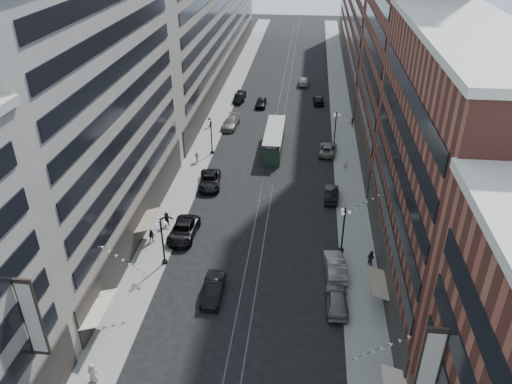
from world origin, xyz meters
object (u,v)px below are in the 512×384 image
at_px(pedestrian_1, 93,373).
at_px(lamppost_sw_mid, 211,135).
at_px(car_14, 303,81).
at_px(pedestrian_6, 197,157).
at_px(car_extra_0, 239,98).
at_px(car_10, 331,194).
at_px(pedestrian_5, 167,219).
at_px(pedestrian_extra_0, 209,122).
at_px(car_11, 328,149).
at_px(pedestrian_2, 152,236).
at_px(car_7, 210,181).
at_px(car_5, 213,289).
at_px(streetcar, 274,140).
at_px(lamppost_se_mid, 335,127).
at_px(pedestrian_8, 345,164).
at_px(pedestrian_9, 352,122).
at_px(lamppost_se_far, 343,229).
at_px(car_12, 318,100).
at_px(car_8, 231,123).
at_px(car_4, 337,300).
at_px(car_13, 261,102).
at_px(pedestrian_7, 371,258).
at_px(car_2, 183,230).
at_px(car_9, 240,95).
at_px(car_extra_1, 335,266).

bearing_deg(pedestrian_1, lamppost_sw_mid, -92.50).
height_order(car_14, pedestrian_6, pedestrian_6).
bearing_deg(car_extra_0, car_10, -62.26).
xyz_separation_m(pedestrian_5, pedestrian_extra_0, (-0.76, 30.34, -0.07)).
distance_m(pedestrian_1, car_11, 48.14).
relative_size(pedestrian_2, car_7, 0.27).
xyz_separation_m(car_5, car_11, (11.41, 33.36, -0.10)).
distance_m(streetcar, car_11, 8.21).
distance_m(car_5, pedestrian_5, 13.53).
bearing_deg(lamppost_se_mid, car_11, -109.45).
relative_size(pedestrian_8, pedestrian_9, 1.11).
relative_size(lamppost_se_far, pedestrian_9, 3.55).
relative_size(lamppost_se_far, car_12, 1.15).
height_order(lamppost_sw_mid, car_8, lamppost_sw_mid).
height_order(car_5, car_7, car_5).
height_order(car_4, car_extra_0, car_4).
distance_m(streetcar, car_13, 19.41).
relative_size(car_12, pedestrian_5, 2.73).
relative_size(car_4, car_10, 1.07).
relative_size(lamppost_sw_mid, lamppost_se_mid, 1.00).
distance_m(lamppost_se_far, pedestrian_1, 27.77).
height_order(pedestrian_2, pedestrian_8, pedestrian_8).
distance_m(streetcar, pedestrian_2, 28.52).
relative_size(car_14, pedestrian_5, 2.81).
bearing_deg(pedestrian_6, lamppost_se_far, 153.03).
bearing_deg(streetcar, pedestrian_8, -28.60).
height_order(pedestrian_1, car_14, pedestrian_1).
bearing_deg(car_12, car_7, 63.44).
distance_m(streetcar, car_extra_0, 22.73).
xyz_separation_m(car_7, pedestrian_7, (19.74, -15.27, 0.24)).
bearing_deg(pedestrian_7, lamppost_se_far, 8.51).
relative_size(pedestrian_2, pedestrian_7, 0.86).
height_order(car_10, pedestrian_5, pedestrian_5).
xyz_separation_m(car_2, pedestrian_extra_0, (-3.16, 32.14, 0.13)).
bearing_deg(pedestrian_9, pedestrian_2, -111.13).
bearing_deg(pedestrian_2, lamppost_se_mid, 43.68).
bearing_deg(car_9, car_11, -53.40).
xyz_separation_m(streetcar, pedestrian_8, (10.54, -5.75, -0.53)).
bearing_deg(car_14, car_12, 105.10).
relative_size(car_10, pedestrian_extra_0, 2.93).
bearing_deg(car_11, lamppost_se_far, 97.49).
bearing_deg(car_2, lamppost_se_far, -1.72).
height_order(pedestrian_6, pedestrian_8, pedestrian_8).
bearing_deg(car_extra_0, car_12, 5.09).
bearing_deg(lamppost_se_mid, lamppost_se_far, -90.00).
height_order(car_12, pedestrian_6, pedestrian_6).
xyz_separation_m(car_9, car_14, (12.01, 10.44, -0.04)).
bearing_deg(car_extra_1, streetcar, -79.37).
bearing_deg(car_12, car_2, 68.14).
bearing_deg(lamppost_sw_mid, car_extra_1, -56.50).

